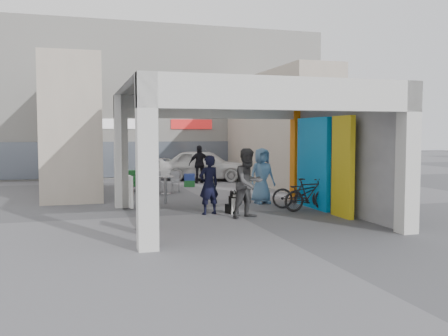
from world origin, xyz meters
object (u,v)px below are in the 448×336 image
object	(u,v)px
bicycle_front	(302,193)
man_elderly	(262,176)
bicycle_rear	(309,195)
man_crates	(200,164)
cafe_set	(162,186)
white_van	(204,165)
border_collie	(233,204)
man_with_dog	(209,185)
man_back_turned	(248,183)
produce_stand	(141,183)

from	to	relation	value
bicycle_front	man_elderly	bearing A→B (deg)	50.71
man_elderly	bicycle_rear	size ratio (longest dim) A/B	1.11
man_elderly	bicycle_front	xyz separation A→B (m)	(0.76, -1.50, -0.43)
man_crates	cafe_set	bearing A→B (deg)	58.17
man_crates	white_van	world-z (taller)	man_crates
bicycle_rear	man_crates	bearing A→B (deg)	2.04
border_collie	man_crates	size ratio (longest dim) A/B	0.40
cafe_set	bicycle_front	size ratio (longest dim) A/B	0.73
border_collie	man_elderly	distance (m)	2.48
man_with_dog	man_crates	size ratio (longest dim) A/B	0.96
man_crates	man_back_turned	bearing A→B (deg)	86.82
produce_stand	man_with_dog	xyz separation A→B (m)	(1.16, -6.41, 0.52)
man_crates	white_van	bearing A→B (deg)	-109.97
cafe_set	man_with_dog	world-z (taller)	man_with_dog
cafe_set	man_back_turned	distance (m)	6.46
man_with_dog	bicycle_front	world-z (taller)	man_with_dog
produce_stand	man_crates	bearing A→B (deg)	27.47
white_van	cafe_set	bearing A→B (deg)	173.11
bicycle_front	bicycle_rear	bearing A→B (deg)	-156.27
produce_stand	man_with_dog	distance (m)	6.53
man_elderly	white_van	bearing A→B (deg)	80.06
produce_stand	bicycle_rear	size ratio (longest dim) A/B	0.77
man_crates	bicycle_front	size ratio (longest dim) A/B	0.96
man_elderly	bicycle_rear	xyz separation A→B (m)	(0.76, -1.95, -0.42)
produce_stand	border_collie	size ratio (longest dim) A/B	1.78
produce_stand	man_elderly	xyz separation A→B (m)	(3.42, -4.70, 0.59)
man_elderly	man_crates	world-z (taller)	man_elderly
man_back_turned	border_collie	bearing A→B (deg)	86.16
cafe_set	man_back_turned	xyz separation A→B (m)	(1.34, -6.29, 0.67)
man_crates	white_van	xyz separation A→B (m)	(0.57, 1.37, -0.12)
white_van	man_back_turned	bearing A→B (deg)	-163.60
man_with_dog	white_van	distance (m)	10.47
bicycle_rear	man_with_dog	bearing A→B (deg)	80.17
border_collie	bicycle_rear	distance (m)	2.36
border_collie	man_back_turned	xyz separation A→B (m)	(0.22, -0.76, 0.67)
man_with_dog	man_back_turned	xyz separation A→B (m)	(0.90, -0.85, 0.11)
man_crates	produce_stand	bearing A→B (deg)	41.00
man_with_dog	man_back_turned	bearing A→B (deg)	122.25
cafe_set	man_back_turned	size ratio (longest dim) A/B	0.71
man_crates	bicycle_rear	size ratio (longest dim) A/B	1.07
man_elderly	man_crates	bearing A→B (deg)	84.40
man_crates	border_collie	bearing A→B (deg)	84.96
bicycle_front	bicycle_rear	world-z (taller)	bicycle_rear
man_elderly	bicycle_rear	world-z (taller)	man_elderly
man_elderly	bicycle_front	size ratio (longest dim) A/B	0.99
produce_stand	man_crates	world-z (taller)	man_crates
produce_stand	white_van	distance (m)	5.24
man_with_dog	white_van	xyz separation A→B (m)	(2.44, 10.18, -0.08)
man_back_turned	produce_stand	bearing A→B (deg)	85.97
produce_stand	man_with_dog	bearing A→B (deg)	-90.67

